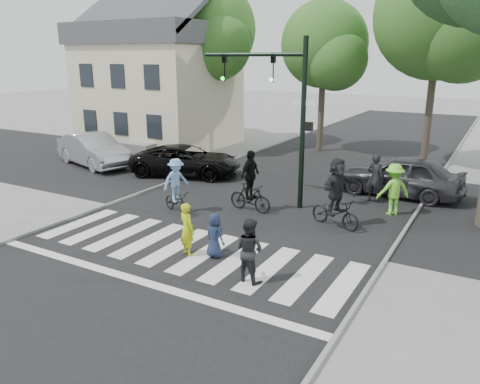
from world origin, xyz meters
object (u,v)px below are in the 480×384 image
(cyclist_right, at_px, (336,197))
(pedestrian_child, at_px, (215,235))
(traffic_signal, at_px, (281,99))
(cyclist_mid, at_px, (250,187))
(cyclist_left, at_px, (177,190))
(car_suv, at_px, (186,161))
(pedestrian_woman, at_px, (187,229))
(car_grey, at_px, (401,176))
(pedestrian_adult, at_px, (249,250))
(car_silver, at_px, (94,150))

(cyclist_right, bearing_deg, pedestrian_child, -117.87)
(traffic_signal, height_order, cyclist_mid, traffic_signal)
(cyclist_left, distance_m, car_suv, 5.47)
(pedestrian_woman, distance_m, pedestrian_child, 0.79)
(pedestrian_child, distance_m, car_grey, 9.21)
(traffic_signal, xyz_separation_m, cyclist_left, (-2.71, -2.68, -3.05))
(pedestrian_woman, distance_m, pedestrian_adult, 2.30)
(traffic_signal, distance_m, pedestrian_child, 6.19)
(pedestrian_child, height_order, pedestrian_adult, pedestrian_adult)
(cyclist_right, bearing_deg, cyclist_left, -165.13)
(pedestrian_child, xyz_separation_m, car_grey, (3.17, 8.64, 0.18))
(pedestrian_woman, bearing_deg, car_grey, -93.72)
(cyclist_left, distance_m, car_grey, 8.82)
(pedestrian_adult, bearing_deg, cyclist_right, -87.82)
(pedestrian_child, xyz_separation_m, cyclist_mid, (-1.06, 3.98, 0.27))
(cyclist_right, bearing_deg, traffic_signal, 153.92)
(pedestrian_woman, distance_m, car_silver, 12.61)
(pedestrian_woman, distance_m, cyclist_left, 3.74)
(pedestrian_adult, bearing_deg, pedestrian_woman, -4.05)
(cyclist_left, height_order, cyclist_right, cyclist_right)
(pedestrian_child, distance_m, pedestrian_adult, 1.70)
(pedestrian_woman, bearing_deg, cyclist_left, -28.54)
(cyclist_mid, xyz_separation_m, car_silver, (-10.35, 2.49, -0.09))
(cyclist_mid, bearing_deg, car_suv, 148.07)
(traffic_signal, bearing_deg, car_silver, 173.51)
(traffic_signal, relative_size, pedestrian_woman, 3.98)
(traffic_signal, height_order, car_grey, traffic_signal)
(cyclist_left, xyz_separation_m, car_grey, (6.38, 6.09, -0.04))
(cyclist_mid, distance_m, car_silver, 10.64)
(car_silver, bearing_deg, car_grey, -64.85)
(pedestrian_child, bearing_deg, cyclist_right, -101.95)
(cyclist_left, height_order, car_silver, cyclist_left)
(traffic_signal, relative_size, car_silver, 1.21)
(traffic_signal, bearing_deg, cyclist_left, -135.27)
(traffic_signal, distance_m, car_grey, 5.89)
(pedestrian_woman, xyz_separation_m, pedestrian_child, (0.74, 0.25, -0.12))
(car_suv, height_order, car_grey, car_grey)
(car_suv, bearing_deg, car_grey, -97.72)
(pedestrian_adult, height_order, car_silver, car_silver)
(traffic_signal, relative_size, cyclist_right, 2.64)
(traffic_signal, distance_m, pedestrian_adult, 7.06)
(pedestrian_child, distance_m, cyclist_right, 4.50)
(cyclist_left, bearing_deg, car_suv, 122.56)
(cyclist_mid, relative_size, car_silver, 0.45)
(traffic_signal, relative_size, car_grey, 1.26)
(cyclist_mid, xyz_separation_m, car_suv, (-5.10, 3.18, -0.21))
(cyclist_right, bearing_deg, car_silver, 169.45)
(pedestrian_adult, xyz_separation_m, cyclist_mid, (-2.56, 4.76, 0.10))
(pedestrian_child, distance_m, cyclist_left, 4.11)
(pedestrian_woman, relative_size, car_grey, 0.32)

